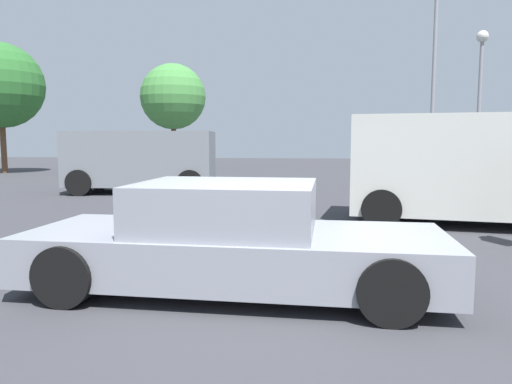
% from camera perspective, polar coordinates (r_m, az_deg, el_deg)
% --- Properties ---
extents(ground_plane, '(80.00, 80.00, 0.00)m').
position_cam_1_polar(ground_plane, '(5.24, 0.79, -12.56)').
color(ground_plane, '#38383D').
extents(sedan_foreground, '(4.68, 1.98, 1.22)m').
position_cam_1_polar(sedan_foreground, '(5.38, -2.77, -5.87)').
color(sedan_foreground, gray).
rests_on(sedan_foreground, ground_plane).
extents(van_white, '(5.36, 2.95, 2.18)m').
position_cam_1_polar(van_white, '(10.50, 25.67, 2.84)').
color(van_white, silver).
rests_on(van_white, ground_plane).
extents(suv_dark, '(4.76, 2.45, 1.97)m').
position_cam_1_polar(suv_dark, '(15.75, -13.55, 3.82)').
color(suv_dark, gray).
rests_on(suv_dark, ground_plane).
extents(light_post_mid, '(0.44, 0.44, 7.30)m').
position_cam_1_polar(light_post_mid, '(19.17, 20.62, 15.37)').
color(light_post_mid, gray).
rests_on(light_post_mid, ground_plane).
extents(light_post_far, '(0.44, 0.44, 5.81)m').
position_cam_1_polar(light_post_far, '(20.51, 25.30, 12.10)').
color(light_post_far, gray).
rests_on(light_post_far, ground_plane).
extents(tree_back_left, '(4.31, 4.31, 6.62)m').
position_cam_1_polar(tree_back_left, '(28.01, -28.33, 11.17)').
color(tree_back_left, brown).
rests_on(tree_back_left, ground_plane).
extents(tree_back_center, '(4.01, 4.01, 6.37)m').
position_cam_1_polar(tree_back_center, '(30.31, -9.92, 11.17)').
color(tree_back_center, brown).
rests_on(tree_back_center, ground_plane).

